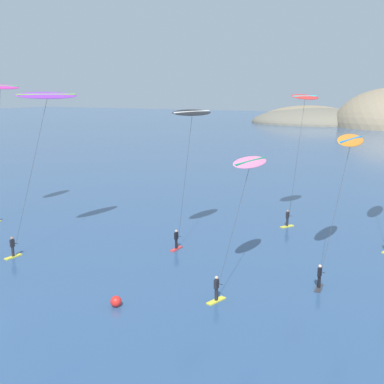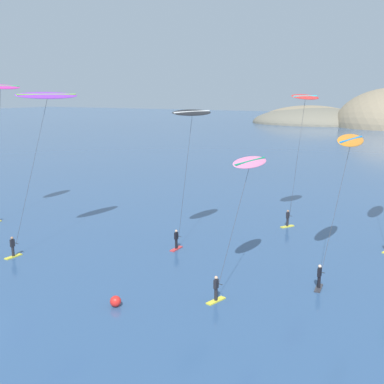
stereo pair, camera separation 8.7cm
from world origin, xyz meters
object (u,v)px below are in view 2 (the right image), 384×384
(kitesurfer_magenta, at_px, (0,97))
(marker_buoy, at_px, (116,301))
(kitesurfer_orange, at_px, (349,150))
(kitesurfer_purple, at_px, (45,106))
(kitesurfer_pink, at_px, (247,175))
(kitesurfer_red, at_px, (304,107))
(kitesurfer_black, at_px, (191,123))

(kitesurfer_magenta, relative_size, marker_buoy, 19.87)
(kitesurfer_magenta, bearing_deg, kitesurfer_orange, 4.20)
(kitesurfer_purple, height_order, kitesurfer_orange, kitesurfer_purple)
(kitesurfer_purple, relative_size, kitesurfer_magenta, 0.95)
(kitesurfer_orange, bearing_deg, kitesurfer_pink, -130.23)
(kitesurfer_red, relative_size, kitesurfer_pink, 1.47)
(kitesurfer_purple, bearing_deg, kitesurfer_black, 31.22)
(kitesurfer_black, height_order, kitesurfer_red, kitesurfer_red)
(kitesurfer_red, relative_size, marker_buoy, 18.50)
(kitesurfer_black, relative_size, kitesurfer_red, 0.90)
(kitesurfer_red, xyz_separation_m, kitesurfer_magenta, (-27.24, -13.23, 0.96))
(kitesurfer_red, bearing_deg, marker_buoy, -99.15)
(kitesurfer_black, bearing_deg, kitesurfer_red, 61.08)
(kitesurfer_pink, distance_m, kitesurfer_magenta, 29.26)
(kitesurfer_pink, relative_size, marker_buoy, 12.56)
(kitesurfer_red, height_order, kitesurfer_orange, kitesurfer_red)
(kitesurfer_red, distance_m, kitesurfer_orange, 12.92)
(kitesurfer_black, bearing_deg, marker_buoy, -80.53)
(kitesurfer_purple, relative_size, kitesurfer_red, 1.02)
(kitesurfer_black, relative_size, marker_buoy, 16.72)
(kitesurfer_pink, bearing_deg, kitesurfer_black, 142.99)
(kitesurfer_red, height_order, kitesurfer_magenta, kitesurfer_magenta)
(kitesurfer_orange, xyz_separation_m, kitesurfer_pink, (-5.30, -6.26, -1.28))
(kitesurfer_red, bearing_deg, kitesurfer_magenta, -154.09)
(kitesurfer_orange, bearing_deg, kitesurfer_black, -177.61)
(kitesurfer_pink, bearing_deg, kitesurfer_red, 94.58)
(kitesurfer_red, distance_m, kitesurfer_magenta, 30.29)
(kitesurfer_pink, bearing_deg, kitesurfer_magenta, 172.49)
(kitesurfer_orange, bearing_deg, marker_buoy, -127.22)
(kitesurfer_black, xyz_separation_m, kitesurfer_red, (6.23, 11.28, 1.11))
(kitesurfer_pink, distance_m, marker_buoy, 11.90)
(kitesurfer_orange, relative_size, kitesurfer_magenta, 0.73)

